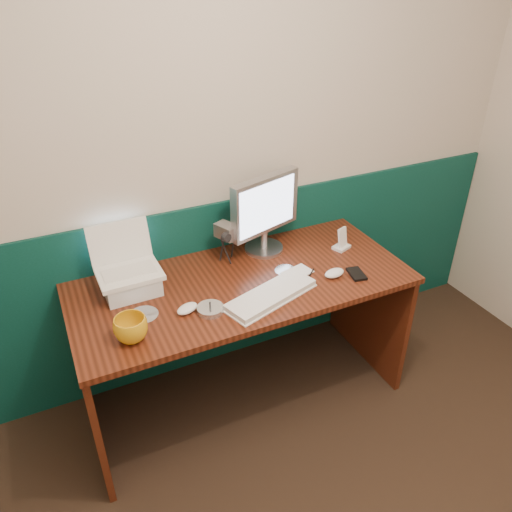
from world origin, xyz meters
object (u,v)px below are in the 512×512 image
mug (131,329)px  monitor (264,214)px  camcorder (227,242)px  laptop (126,254)px  desk (243,342)px  keyboard (271,296)px

mug → monitor: bearing=27.8°
monitor → mug: size_ratio=3.04×
camcorder → laptop: bearing=163.2°
desk → laptop: 0.77m
laptop → keyboard: (0.55, -0.32, -0.19)m
keyboard → mug: 0.63m
keyboard → camcorder: (-0.05, 0.38, 0.10)m
desk → camcorder: camcorder is taller
laptop → mug: 0.37m
keyboard → camcorder: 0.40m
desk → mug: 0.74m
camcorder → mug: bearing=-169.2°
desk → monitor: (0.22, 0.22, 0.58)m
laptop → monitor: bearing=5.2°
desk → laptop: bearing=163.9°
monitor → camcorder: 0.24m
desk → monitor: bearing=45.1°
camcorder → keyboard: bearing=-106.0°
laptop → camcorder: bearing=5.9°
laptop → mug: (-0.08, -0.34, -0.15)m
keyboard → mug: (-0.63, -0.02, 0.04)m
monitor → laptop: bearing=168.8°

